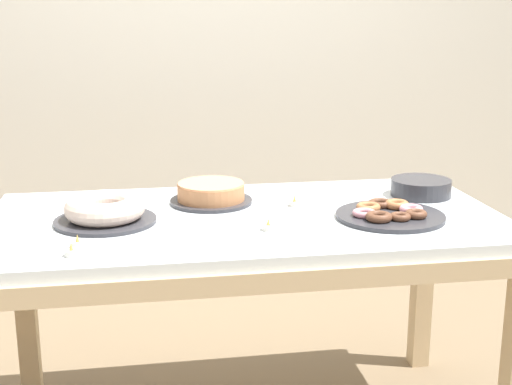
# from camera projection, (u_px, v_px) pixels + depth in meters

# --- Properties ---
(wall_back) EXTENTS (8.00, 0.10, 2.60)m
(wall_back) POSITION_uv_depth(u_px,v_px,m) (201.00, 34.00, 3.63)
(wall_back) COLOR silver
(wall_back) RESTS_ON ground
(dining_table) EXTENTS (1.66, 0.86, 0.78)m
(dining_table) POSITION_uv_depth(u_px,v_px,m) (247.00, 244.00, 2.30)
(dining_table) COLOR silver
(dining_table) RESTS_ON ground
(cake_chocolate_round) EXTENTS (0.28, 0.28, 0.07)m
(cake_chocolate_round) POSITION_uv_depth(u_px,v_px,m) (211.00, 193.00, 2.42)
(cake_chocolate_round) COLOR #333338
(cake_chocolate_round) RESTS_ON dining_table
(cake_golden_bundt) EXTENTS (0.31, 0.31, 0.08)m
(cake_golden_bundt) POSITION_uv_depth(u_px,v_px,m) (105.00, 211.00, 2.19)
(cake_golden_bundt) COLOR #333338
(cake_golden_bundt) RESTS_ON dining_table
(pastry_platter) EXTENTS (0.34, 0.34, 0.04)m
(pastry_platter) POSITION_uv_depth(u_px,v_px,m) (390.00, 214.00, 2.25)
(pastry_platter) COLOR #333338
(pastry_platter) RESTS_ON dining_table
(plate_stack) EXTENTS (0.21, 0.21, 0.06)m
(plate_stack) POSITION_uv_depth(u_px,v_px,m) (421.00, 188.00, 2.51)
(plate_stack) COLOR #333338
(plate_stack) RESTS_ON dining_table
(tealight_right_edge) EXTENTS (0.04, 0.04, 0.04)m
(tealight_right_edge) POSITION_uv_depth(u_px,v_px,m) (268.00, 227.00, 2.12)
(tealight_right_edge) COLOR silver
(tealight_right_edge) RESTS_ON dining_table
(tealight_near_front) EXTENTS (0.04, 0.04, 0.04)m
(tealight_near_front) POSITION_uv_depth(u_px,v_px,m) (294.00, 203.00, 2.39)
(tealight_near_front) COLOR silver
(tealight_near_front) RESTS_ON dining_table
(tealight_centre) EXTENTS (0.04, 0.04, 0.04)m
(tealight_centre) POSITION_uv_depth(u_px,v_px,m) (78.00, 244.00, 1.97)
(tealight_centre) COLOR silver
(tealight_centre) RESTS_ON dining_table
(tealight_near_cakes) EXTENTS (0.04, 0.04, 0.04)m
(tealight_near_cakes) POSITION_uv_depth(u_px,v_px,m) (71.00, 252.00, 1.90)
(tealight_near_cakes) COLOR silver
(tealight_near_cakes) RESTS_ON dining_table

